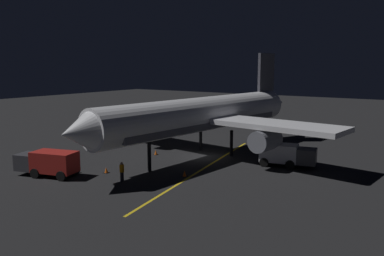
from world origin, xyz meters
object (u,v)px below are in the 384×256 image
at_px(airliner, 206,115).
at_px(traffic_cone_near_right, 156,153).
at_px(traffic_cone_near_left, 184,174).
at_px(traffic_cone_far, 78,170).
at_px(traffic_cone_under_wing, 106,170).
at_px(baggage_truck, 49,163).
at_px(catering_truck, 285,155).
at_px(ground_crew_worker, 122,172).

xyz_separation_m(airliner, traffic_cone_near_right, (4.94, 2.66, -4.31)).
bearing_deg(traffic_cone_near_left, traffic_cone_far, 26.22).
distance_m(traffic_cone_near_left, traffic_cone_under_wing, 7.48).
bearing_deg(airliner, baggage_truck, 62.57).
relative_size(airliner, traffic_cone_far, 64.22).
relative_size(baggage_truck, catering_truck, 1.06).
bearing_deg(catering_truck, traffic_cone_near_right, 13.32).
distance_m(airliner, baggage_truck, 16.91).
height_order(traffic_cone_near_left, traffic_cone_under_wing, same).
bearing_deg(traffic_cone_under_wing, traffic_cone_near_right, -84.08).
distance_m(traffic_cone_near_right, traffic_cone_under_wing, 8.49).
height_order(ground_crew_worker, traffic_cone_under_wing, ground_crew_worker).
height_order(airliner, traffic_cone_under_wing, airliner).
bearing_deg(ground_crew_worker, traffic_cone_under_wing, -19.96).
bearing_deg(baggage_truck, traffic_cone_near_left, -147.14).
relative_size(traffic_cone_near_left, traffic_cone_under_wing, 1.00).
distance_m(traffic_cone_under_wing, traffic_cone_far, 2.73).
bearing_deg(traffic_cone_near_left, traffic_cone_near_right, -34.82).
xyz_separation_m(catering_truck, traffic_cone_far, (15.42, 13.16, -0.90)).
bearing_deg(catering_truck, airliner, 4.09).
bearing_deg(airliner, ground_crew_worker, 85.62).
bearing_deg(catering_truck, traffic_cone_far, 40.47).
xyz_separation_m(traffic_cone_near_left, traffic_cone_far, (9.15, 4.51, 0.00)).
bearing_deg(traffic_cone_near_right, airliner, -151.72).
bearing_deg(traffic_cone_near_right, ground_crew_worker, 112.69).
relative_size(airliner, traffic_cone_under_wing, 64.22).
bearing_deg(baggage_truck, traffic_cone_far, -119.23).
relative_size(traffic_cone_near_left, traffic_cone_near_right, 1.00).
bearing_deg(traffic_cone_near_right, catering_truck, -166.68).
height_order(ground_crew_worker, traffic_cone_near_left, ground_crew_worker).
bearing_deg(baggage_truck, ground_crew_worker, -159.76).
relative_size(baggage_truck, traffic_cone_near_left, 11.07).
bearing_deg(airliner, traffic_cone_near_left, 108.93).
xyz_separation_m(traffic_cone_near_left, traffic_cone_under_wing, (6.81, 3.10, 0.00)).
bearing_deg(traffic_cone_under_wing, baggage_truck, 45.29).
xyz_separation_m(catering_truck, traffic_cone_under_wing, (13.08, 11.75, -0.90)).
bearing_deg(ground_crew_worker, baggage_truck, 20.24).
height_order(ground_crew_worker, traffic_cone_far, ground_crew_worker).
bearing_deg(baggage_truck, traffic_cone_under_wing, -134.71).
relative_size(baggage_truck, traffic_cone_under_wing, 11.07).
relative_size(airliner, catering_truck, 6.17).
height_order(traffic_cone_under_wing, traffic_cone_far, same).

